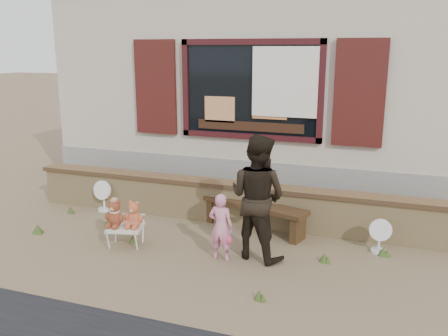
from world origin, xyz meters
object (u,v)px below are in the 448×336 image
at_px(teddy_bear_left, 115,212).
at_px(teddy_bear_right, 134,214).
at_px(adult, 257,197).
at_px(child, 221,227).
at_px(folding_chair, 125,228).
at_px(bench, 254,210).

height_order(teddy_bear_left, teddy_bear_right, teddy_bear_left).
bearing_deg(adult, teddy_bear_right, 24.85).
distance_m(teddy_bear_left, child, 1.57).
xyz_separation_m(teddy_bear_left, child, (1.57, 0.06, -0.04)).
bearing_deg(teddy_bear_left, folding_chair, 0.00).
relative_size(folding_chair, teddy_bear_right, 1.44).
relative_size(bench, teddy_bear_right, 4.50).
xyz_separation_m(teddy_bear_right, child, (1.30, -0.01, -0.03)).
height_order(teddy_bear_right, child, child).
distance_m(child, adult, 0.62).
distance_m(bench, folding_chair, 1.96).
bearing_deg(folding_chair, bench, 22.99).
xyz_separation_m(folding_chair, teddy_bear_left, (-0.14, -0.03, 0.23)).
distance_m(teddy_bear_left, teddy_bear_right, 0.28).
height_order(bench, adult, adult).
relative_size(child, adult, 0.55).
xyz_separation_m(teddy_bear_left, teddy_bear_right, (0.27, 0.07, -0.01)).
height_order(bench, folding_chair, bench).
relative_size(teddy_bear_right, adult, 0.23).
height_order(bench, child, child).
bearing_deg(teddy_bear_left, child, -11.94).
height_order(child, adult, adult).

